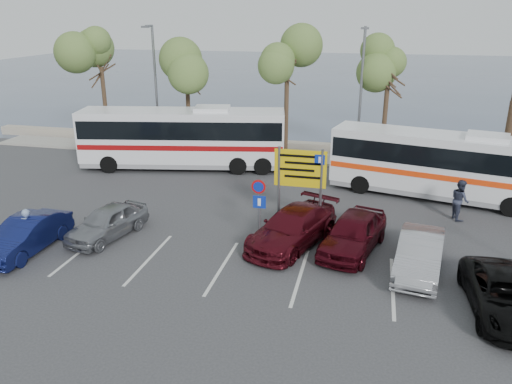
% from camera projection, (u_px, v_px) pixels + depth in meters
% --- Properties ---
extents(ground, '(120.00, 120.00, 0.00)m').
position_uv_depth(ground, '(260.00, 258.00, 19.05)').
color(ground, '#343437').
rests_on(ground, ground).
extents(kerb_strip, '(44.00, 2.40, 0.15)m').
position_uv_depth(kerb_strip, '(308.00, 158.00, 31.84)').
color(kerb_strip, '#99958B').
rests_on(kerb_strip, ground).
extents(seawall, '(48.00, 0.80, 0.60)m').
position_uv_depth(seawall, '(312.00, 147.00, 33.60)').
color(seawall, gray).
rests_on(seawall, ground).
extents(sea, '(140.00, 140.00, 0.00)m').
position_uv_depth(sea, '(349.00, 76.00, 74.00)').
color(sea, '#3C4961').
rests_on(sea, ground).
extents(tree_far_left, '(3.20, 3.20, 7.60)m').
position_uv_depth(tree_far_left, '(100.00, 53.00, 32.75)').
color(tree_far_left, '#382619').
rests_on(tree_far_left, kerb_strip).
extents(tree_left, '(3.20, 3.20, 7.20)m').
position_uv_depth(tree_left, '(186.00, 60.00, 31.56)').
color(tree_left, '#382619').
rests_on(tree_left, kerb_strip).
extents(tree_mid, '(3.20, 3.20, 8.00)m').
position_uv_depth(tree_mid, '(287.00, 51.00, 29.94)').
color(tree_mid, '#382619').
rests_on(tree_mid, kerb_strip).
extents(tree_right, '(3.20, 3.20, 7.40)m').
position_uv_depth(tree_right, '(390.00, 62.00, 28.81)').
color(tree_right, '#382619').
rests_on(tree_right, kerb_strip).
extents(street_lamp_left, '(0.45, 1.15, 8.01)m').
position_uv_depth(street_lamp_left, '(155.00, 83.00, 32.03)').
color(street_lamp_left, slate).
rests_on(street_lamp_left, kerb_strip).
extents(street_lamp_right, '(0.45, 1.15, 8.01)m').
position_uv_depth(street_lamp_right, '(361.00, 90.00, 29.23)').
color(street_lamp_right, slate).
rests_on(street_lamp_right, kerb_strip).
extents(direction_sign, '(2.20, 0.12, 3.60)m').
position_uv_depth(direction_sign, '(300.00, 175.00, 20.94)').
color(direction_sign, slate).
rests_on(direction_sign, ground).
extents(sign_no_stop, '(0.60, 0.08, 2.35)m').
position_uv_depth(sign_no_stop, '(259.00, 197.00, 20.83)').
color(sign_no_stop, slate).
rests_on(sign_no_stop, ground).
extents(sign_parking, '(0.50, 0.07, 2.25)m').
position_uv_depth(sign_parking, '(259.00, 215.00, 19.32)').
color(sign_parking, slate).
rests_on(sign_parking, ground).
extents(lane_markings, '(12.02, 4.20, 0.01)m').
position_uv_depth(lane_markings, '(224.00, 267.00, 18.37)').
color(lane_markings, silver).
rests_on(lane_markings, ground).
extents(coach_bus_left, '(12.24, 4.76, 3.73)m').
position_uv_depth(coach_bus_left, '(183.00, 140.00, 29.61)').
color(coach_bus_left, white).
rests_on(coach_bus_left, ground).
extents(coach_bus_right, '(11.42, 4.88, 3.48)m').
position_uv_depth(coach_bus_right, '(446.00, 168.00, 24.66)').
color(coach_bus_right, white).
rests_on(coach_bus_right, ground).
extents(car_silver_a, '(2.46, 4.18, 1.33)m').
position_uv_depth(car_silver_a, '(107.00, 222.00, 20.67)').
color(car_silver_a, gray).
rests_on(car_silver_a, ground).
extents(car_blue, '(1.57, 4.22, 1.38)m').
position_uv_depth(car_blue, '(26.00, 235.00, 19.38)').
color(car_blue, '#10184D').
rests_on(car_blue, ground).
extents(car_maroon, '(3.69, 5.42, 1.46)m').
position_uv_depth(car_maroon, '(292.00, 228.00, 19.96)').
color(car_maroon, '#4B0C15').
rests_on(car_maroon, ground).
extents(car_red, '(2.88, 4.77, 1.52)m').
position_uv_depth(car_red, '(353.00, 233.00, 19.43)').
color(car_red, '#410912').
rests_on(car_red, ground).
extents(suv_black, '(2.29, 4.63, 1.26)m').
position_uv_depth(suv_black, '(506.00, 296.00, 15.35)').
color(suv_black, black).
rests_on(suv_black, ground).
extents(car_silver_b, '(2.13, 4.47, 1.41)m').
position_uv_depth(car_silver_b, '(420.00, 254.00, 17.83)').
color(car_silver_b, '#9A9AA0').
rests_on(car_silver_b, ground).
extents(pedestrian_near, '(0.70, 0.54, 1.72)m').
position_uv_depth(pedestrian_near, '(28.00, 229.00, 19.49)').
color(pedestrian_near, '#7F94B8').
rests_on(pedestrian_near, ground).
extents(pedestrian_far, '(0.93, 1.06, 1.86)m').
position_uv_depth(pedestrian_far, '(460.00, 200.00, 22.39)').
color(pedestrian_far, '#33384D').
rests_on(pedestrian_far, ground).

